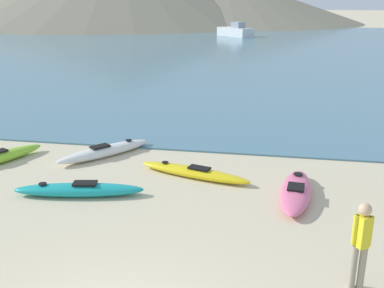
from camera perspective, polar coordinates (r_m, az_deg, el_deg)
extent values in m
cube|color=teal|center=(49.59, 7.92, 12.15)|extent=(160.00, 70.00, 0.06)
cone|color=gray|center=(102.96, -5.91, 17.11)|extent=(54.09, 54.09, 6.79)
ellipsoid|color=yellow|center=(13.21, 0.24, -3.62)|extent=(3.54, 1.52, 0.29)
cube|color=black|center=(13.08, 0.93, -3.06)|extent=(0.70, 0.48, 0.05)
cylinder|color=black|center=(13.59, -3.43, -2.33)|extent=(0.20, 0.20, 0.02)
ellipsoid|color=#E5668C|center=(12.19, 13.04, -5.91)|extent=(1.07, 3.00, 0.34)
cube|color=black|center=(11.97, 13.06, -5.33)|extent=(0.48, 0.57, 0.05)
cylinder|color=black|center=(12.86, 13.34, -3.74)|extent=(0.27, 0.27, 0.02)
ellipsoid|color=white|center=(15.18, -11.01, -0.90)|extent=(2.63, 3.07, 0.36)
cube|color=black|center=(15.04, -11.62, -0.30)|extent=(0.65, 0.70, 0.05)
cylinder|color=black|center=(15.58, -8.06, 0.50)|extent=(0.22, 0.22, 0.02)
ellipsoid|color=teal|center=(12.37, -14.16, -5.66)|extent=(3.51, 1.24, 0.33)
cube|color=black|center=(12.25, -13.44, -4.86)|extent=(0.67, 0.44, 0.05)
cylinder|color=black|center=(12.56, -18.45, -4.81)|extent=(0.21, 0.21, 0.02)
cylinder|color=gray|center=(8.86, 19.79, -14.45)|extent=(0.12, 0.12, 0.85)
cylinder|color=gray|center=(8.89, 20.77, -14.45)|extent=(0.12, 0.12, 0.85)
cube|color=yellow|center=(8.52, 20.82, -10.32)|extent=(0.28, 0.30, 0.60)
cylinder|color=yellow|center=(8.49, 19.98, -10.21)|extent=(0.09, 0.09, 0.57)
cylinder|color=yellow|center=(8.54, 21.67, -10.25)|extent=(0.09, 0.09, 0.57)
sphere|color=tan|center=(8.34, 21.14, -7.77)|extent=(0.23, 0.23, 0.23)
cube|color=white|center=(62.57, 5.50, 13.98)|extent=(5.27, 5.30, 1.11)
cube|color=#8C99A8|center=(62.10, 5.86, 14.81)|extent=(2.02, 2.02, 0.78)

